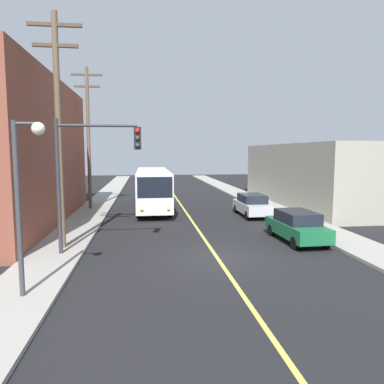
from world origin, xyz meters
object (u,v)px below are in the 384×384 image
utility_pole_near (58,122)px  street_lamp_left (24,183)px  parked_car_green (297,226)px  parked_car_silver (252,205)px  utility_pole_mid (88,132)px  traffic_signal_left_corner (93,161)px  city_bus (153,187)px

utility_pole_near → street_lamp_left: bearing=-87.5°
parked_car_green → parked_car_silver: bearing=90.8°
utility_pole_mid → traffic_signal_left_corner: bearing=-80.9°
city_bus → parked_car_green: 14.29m
parked_car_silver → utility_pole_mid: bearing=159.3°
street_lamp_left → utility_pole_near: bearing=92.5°
city_bus → parked_car_silver: bearing=-32.3°
parked_car_silver → city_bus: bearing=147.7°
city_bus → street_lamp_left: 19.03m
traffic_signal_left_corner → street_lamp_left: 5.13m
parked_car_green → utility_pole_mid: size_ratio=0.40×
city_bus → street_lamp_left: (-4.31, -18.44, 1.92)m
street_lamp_left → utility_pole_mid: bearing=92.4°
city_bus → parked_car_green: (7.25, -12.27, -0.98)m
utility_pole_near → utility_pole_mid: (-0.52, 12.54, 0.19)m
utility_pole_mid → parked_car_green: bearing=-45.1°
utility_pole_near → traffic_signal_left_corner: utility_pole_near is taller
utility_pole_mid → parked_car_silver: bearing=-20.7°
city_bus → traffic_signal_left_corner: traffic_signal_left_corner is taller
parked_car_green → utility_pole_near: utility_pole_near is taller
utility_pole_mid → traffic_signal_left_corner: (2.19, -13.63, -1.97)m
parked_car_silver → utility_pole_near: bearing=-145.9°
utility_pole_near → city_bus: bearing=69.8°
city_bus → parked_car_green: bearing=-59.4°
utility_pole_near → utility_pole_mid: size_ratio=0.97×
traffic_signal_left_corner → street_lamp_left: traffic_signal_left_corner is taller
city_bus → parked_car_silver: 8.51m
city_bus → utility_pole_near: bearing=-110.2°
utility_pole_mid → street_lamp_left: bearing=-87.6°
parked_car_silver → utility_pole_near: size_ratio=0.41×
parked_car_green → traffic_signal_left_corner: 10.79m
parked_car_silver → utility_pole_mid: size_ratio=0.39×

